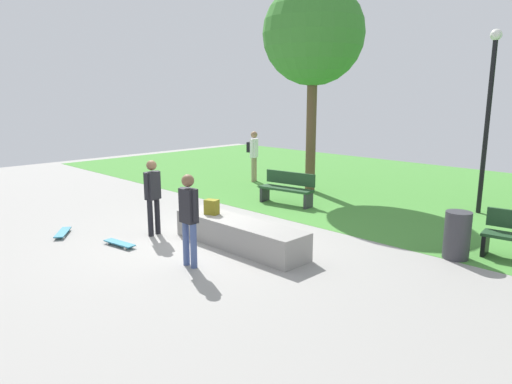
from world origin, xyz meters
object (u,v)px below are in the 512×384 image
Objects in this scene: concrete_ledge at (239,234)px; backpack_on_ledge at (212,207)px; tree_young_birch at (313,35)px; trash_bin at (457,235)px; skater_performing_trick at (153,192)px; skater_watching at (189,213)px; park_bench_far_left at (287,187)px; lamp_post at (489,106)px; skateboard_spare at (63,232)px; skateboard_by_ledge at (119,243)px; pedestrian_with_backpack at (253,151)px.

backpack_on_ledge is at bearing -176.15° from concrete_ledge.
backpack_on_ledge is at bearing -72.62° from tree_young_birch.
tree_young_birch is at bearing 152.86° from trash_bin.
skater_watching is (2.12, -0.61, 0.02)m from skater_performing_trick.
lamp_post is at bearing 33.59° from park_bench_far_left.
skater_performing_trick is 6.28m from trash_bin.
tree_young_birch is at bearing 95.35° from skater_performing_trick.
skateboard_spare is at bearing -146.59° from concrete_ledge.
skater_watching is 2.07× the size of skateboard_by_ledge.
lamp_post is 2.58× the size of pedestrian_with_backpack.
park_bench_far_left reaches higher than concrete_ledge.
skater_performing_trick is at bearing 163.81° from skater_watching.
concrete_ledge is 2.21m from skater_performing_trick.
backpack_on_ledge is 0.42× the size of skateboard_spare.
skateboard_by_ledge is 8.69m from tree_young_birch.
lamp_post reaches higher than skateboard_spare.
backpack_on_ledge is 3.43m from skateboard_spare.
skater_performing_trick is 6.81m from pedestrian_with_backpack.
pedestrian_with_backpack is (-3.02, 6.11, 0.11)m from skater_performing_trick.
park_bench_far_left is 0.26× the size of tree_young_birch.
skateboard_by_ledge is 5.29m from park_bench_far_left.
concrete_ledge is 0.91m from backpack_on_ledge.
pedestrian_with_backpack is at bearing 150.54° from park_bench_far_left.
park_bench_far_left is (1.56, 5.78, 0.42)m from skateboard_spare.
park_bench_far_left is at bearing -146.41° from lamp_post.
skater_performing_trick is (-1.15, -0.71, 0.26)m from backpack_on_ledge.
skateboard_spare is 0.43× the size of pedestrian_with_backpack.
lamp_post reaches higher than skater_watching.
skateboard_spare is (-3.54, -0.85, -0.93)m from skater_watching.
park_bench_far_left is (-1.98, 4.94, -0.51)m from skater_watching.
backpack_on_ledge is at bearing -116.67° from lamp_post.
skateboard_by_ledge and skateboard_spare have the same top height.
skateboard_spare is (-1.42, -1.46, -0.91)m from skater_performing_trick.
lamp_post reaches higher than pedestrian_with_backpack.
concrete_ledge reaches higher than skateboard_by_ledge.
concrete_ledge is 1.94× the size of park_bench_far_left.
pedestrian_with_backpack is (-2.43, -0.17, -3.75)m from tree_young_birch.
trash_bin is (5.37, 3.22, -0.52)m from skater_performing_trick.
skateboard_spare is at bearing -134.15° from skater_performing_trick.
skateboard_spare is at bearing -145.43° from trash_bin.
concrete_ledge is at bearing 43.88° from skateboard_by_ledge.
trash_bin reaches higher than skateboard_by_ledge.
trash_bin reaches higher than park_bench_far_left.
tree_young_birch is (-0.75, 7.23, 4.77)m from skateboard_by_ledge.
skater_performing_trick reaches higher than concrete_ledge.
lamp_post is 4.66m from trash_bin.
concrete_ledge is 3.90× the size of skateboard_by_ledge.
skateboard_spare is at bearing -166.52° from skater_watching.
skateboard_by_ledge is at bearing -136.12° from concrete_ledge.
concrete_ledge is 1.88× the size of skater_watching.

